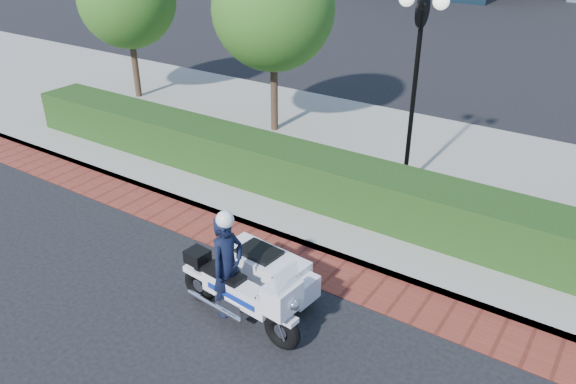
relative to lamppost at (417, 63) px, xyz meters
The scene contains 7 objects.
ground 6.07m from the lamppost, 100.89° to the right, with size 120.00×120.00×0.00m, color black.
brick_strip 4.84m from the lamppost, 105.12° to the right, with size 60.00×1.00×0.01m, color maroon.
sidewalk 3.16m from the lamppost, 141.34° to the left, with size 60.00×8.00×0.15m, color gray.
hedge_main 2.98m from the lamppost, 122.01° to the right, with size 18.00×1.20×1.00m, color black.
lamppost is the anchor object (origin of this frame).
tree_b 4.71m from the lamppost, 163.89° to the left, with size 3.20×3.20×4.89m.
police_motorcycle 5.77m from the lamppost, 94.45° to the right, with size 2.39×1.78×1.94m.
Camera 1 is at (5.12, -5.74, 5.90)m, focal length 35.00 mm.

